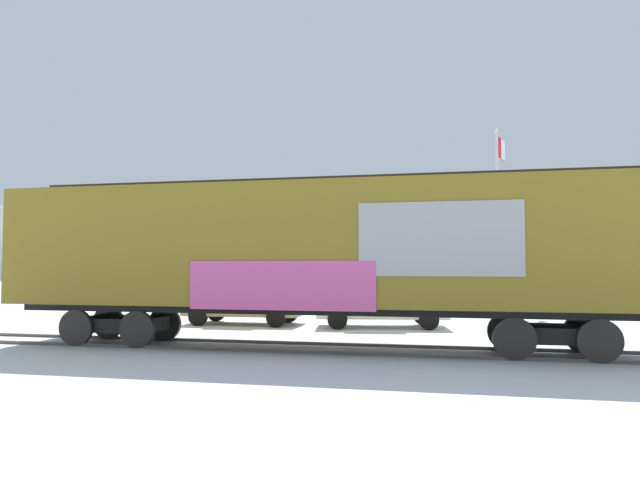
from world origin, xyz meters
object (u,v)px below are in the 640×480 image
at_px(flagpole, 499,192).
at_px(parked_car_tan, 244,302).
at_px(freight_car, 319,249).
at_px(parked_car_white, 380,301).

height_order(flagpole, parked_car_tan, flagpole).
relative_size(freight_car, flagpole, 1.93).
bearing_deg(parked_car_tan, freight_car, -56.62).
distance_m(freight_car, flagpole, 14.36).
xyz_separation_m(flagpole, parked_car_tan, (-9.61, -7.20, -4.56)).
bearing_deg(freight_car, parked_car_tan, 123.38).
xyz_separation_m(freight_car, parked_car_tan, (-3.65, 5.53, -1.66)).
bearing_deg(flagpole, parked_car_white, -123.58).
bearing_deg(parked_car_white, flagpole, 56.42).
bearing_deg(parked_car_white, parked_car_tan, 178.38).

